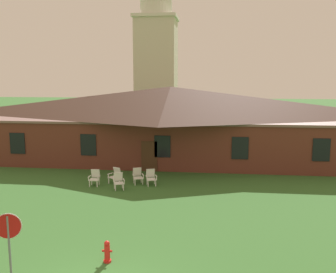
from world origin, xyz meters
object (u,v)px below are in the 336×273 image
object	(u,v)px
lawn_chair_middle	(138,175)
lawn_chair_near_door	(115,175)
stop_sign	(9,236)
lawn_chair_by_porch	(95,177)
fire_hydrant	(107,252)
lawn_chair_left_end	(119,181)
lawn_chair_right_end	(151,177)

from	to	relation	value
lawn_chair_middle	lawn_chair_near_door	bearing A→B (deg)	-177.74
stop_sign	lawn_chair_middle	xyz separation A→B (m)	(1.63, 11.83, -1.23)
lawn_chair_by_porch	fire_hydrant	distance (m)	9.73
lawn_chair_near_door	lawn_chair_left_end	world-z (taller)	same
stop_sign	lawn_chair_by_porch	size ratio (longest dim) A/B	2.54
stop_sign	fire_hydrant	world-z (taller)	stop_sign
stop_sign	lawn_chair_left_end	xyz separation A→B (m)	(0.75, 10.57, -1.23)
lawn_chair_by_porch	lawn_chair_middle	world-z (taller)	same
stop_sign	lawn_chair_by_porch	distance (m)	11.24
lawn_chair_left_end	fire_hydrant	distance (m)	8.75
lawn_chair_near_door	lawn_chair_right_end	distance (m)	2.24
stop_sign	lawn_chair_right_end	xyz separation A→B (m)	(2.47, 11.62, -1.23)
stop_sign	lawn_chair_near_door	world-z (taller)	stop_sign
lawn_chair_by_porch	lawn_chair_middle	xyz separation A→B (m)	(2.47, 0.69, 0.00)
lawn_chair_right_end	lawn_chair_left_end	bearing A→B (deg)	-148.60
lawn_chair_by_porch	stop_sign	bearing A→B (deg)	-85.67
lawn_chair_middle	lawn_chair_left_end	bearing A→B (deg)	-124.84
lawn_chair_right_end	fire_hydrant	world-z (taller)	lawn_chair_right_end
lawn_chair_middle	fire_hydrant	world-z (taller)	lawn_chair_middle
stop_sign	lawn_chair_right_end	distance (m)	11.95
stop_sign	lawn_chair_by_porch	bearing A→B (deg)	94.33
lawn_chair_left_end	lawn_chair_right_end	world-z (taller)	same
stop_sign	lawn_chair_left_end	world-z (taller)	stop_sign
lawn_chair_middle	stop_sign	bearing A→B (deg)	-97.82
lawn_chair_near_door	lawn_chair_right_end	bearing A→B (deg)	-3.88
lawn_chair_by_porch	fire_hydrant	size ratio (longest dim) A/B	1.21
lawn_chair_near_door	fire_hydrant	world-z (taller)	lawn_chair_near_door
lawn_chair_near_door	lawn_chair_right_end	size ratio (longest dim) A/B	1.00
stop_sign	fire_hydrant	xyz separation A→B (m)	(2.46, 1.99, -1.35)
stop_sign	lawn_chair_left_end	distance (m)	10.67
lawn_chair_by_porch	lawn_chair_left_end	xyz separation A→B (m)	(1.59, -0.56, 0.00)
lawn_chair_middle	lawn_chair_right_end	size ratio (longest dim) A/B	1.00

